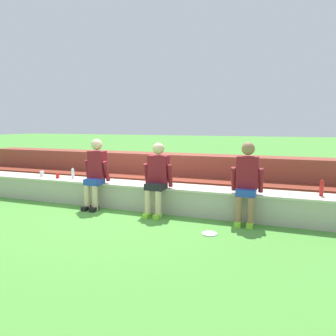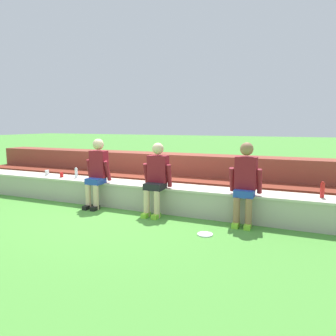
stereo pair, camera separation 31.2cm
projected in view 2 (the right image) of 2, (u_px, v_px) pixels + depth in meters
ground_plane at (121, 209)px, 6.33m from camera, size 80.00×80.00×0.00m
stone_seating_wall at (128, 193)px, 6.56m from camera, size 8.73×0.61×0.50m
brick_bleachers at (156, 177)px, 7.78m from camera, size 9.96×1.32×0.97m
person_far_left at (97, 171)px, 6.41m from camera, size 0.52×0.52×1.40m
person_left_of_center at (156, 177)px, 5.88m from camera, size 0.56×0.54×1.35m
person_center at (245, 181)px, 5.26m from camera, size 0.54×0.47×1.39m
water_bottle_center_gap at (322, 190)px, 5.14m from camera, size 0.07×0.07×0.26m
water_bottle_near_left at (76, 173)px, 7.05m from camera, size 0.06×0.06×0.23m
plastic_cup_left_end at (47, 173)px, 7.43m from camera, size 0.09×0.09×0.12m
plastic_cup_right_end at (62, 175)px, 7.13m from camera, size 0.08×0.08×0.11m
frisbee at (205, 234)px, 4.87m from camera, size 0.24×0.24×0.02m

